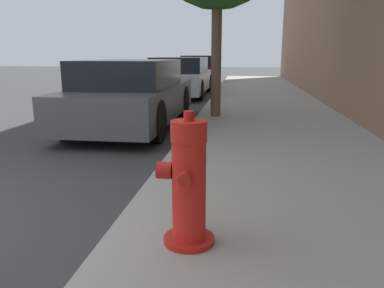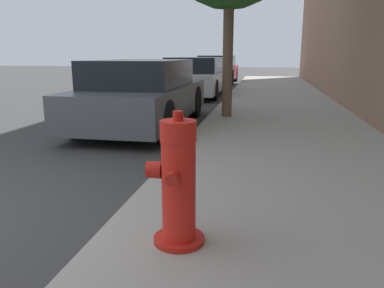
% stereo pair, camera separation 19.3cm
% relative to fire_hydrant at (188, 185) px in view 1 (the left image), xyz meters
% --- Properties ---
extents(sidewalk_slab, '(2.97, 40.00, 0.15)m').
position_rel_fire_hydrant_xyz_m(sidewalk_slab, '(0.90, -0.19, -0.48)').
color(sidewalk_slab, '#99968E').
rests_on(sidewalk_slab, ground_plane).
extents(fire_hydrant, '(0.38, 0.38, 0.88)m').
position_rel_fire_hydrant_xyz_m(fire_hydrant, '(0.00, 0.00, 0.00)').
color(fire_hydrant, red).
rests_on(fire_hydrant, sidewalk_slab).
extents(parked_car_near, '(1.71, 4.18, 1.27)m').
position_rel_fire_hydrant_xyz_m(parked_car_near, '(-1.77, 4.68, 0.07)').
color(parked_car_near, '#4C5156').
rests_on(parked_car_near, ground_plane).
extents(parked_car_mid, '(1.79, 4.54, 1.28)m').
position_rel_fire_hydrant_xyz_m(parked_car_mid, '(-1.79, 10.52, 0.07)').
color(parked_car_mid, silver).
rests_on(parked_car_mid, ground_plane).
extents(parked_car_far, '(1.75, 4.10, 1.32)m').
position_rel_fire_hydrant_xyz_m(parked_car_far, '(-1.78, 16.24, 0.09)').
color(parked_car_far, maroon).
rests_on(parked_car_far, ground_plane).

